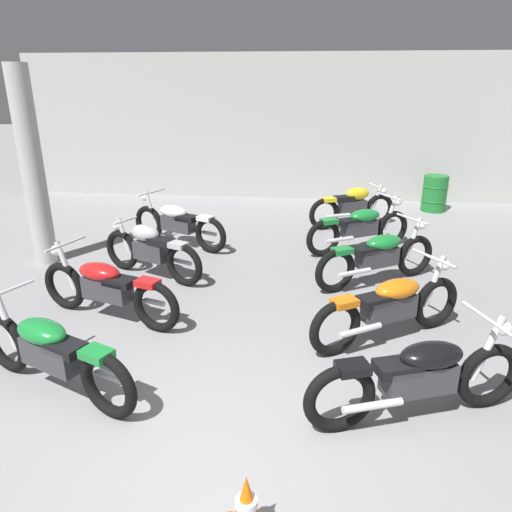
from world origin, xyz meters
The scene contains 14 objects.
ground_plane centered at (0.00, 0.00, 0.00)m, with size 60.00×60.00×0.00m, color gray.
back_wall centered at (0.00, 9.60, 1.80)m, with size 13.48×0.24×3.60m, color #B2B2AD.
support_pillar centered at (-3.72, 4.33, 1.60)m, with size 0.36×0.36×3.20m, color #B2B2AD.
motorcycle_left_row_0 centered at (-1.73, 0.90, 0.45)m, with size 2.03×1.05×0.97m.
motorcycle_left_row_1 centered at (-1.81, 2.43, 0.45)m, with size 2.09×0.91×0.97m.
motorcycle_left_row_2 centered at (-1.70, 3.88, 0.46)m, with size 1.83×0.93×0.88m.
motorcycle_left_row_3 centered at (-1.68, 5.41, 0.45)m, with size 2.01×1.09×0.97m.
motorcycle_right_row_0 centered at (1.77, 0.88, 0.45)m, with size 2.08×0.94×0.97m.
motorcycle_right_row_1 centered at (1.73, 2.29, 0.45)m, with size 1.90×1.24×0.97m.
motorcycle_right_row_2 centered at (1.81, 4.00, 0.45)m, with size 1.92×1.22×0.97m.
motorcycle_right_row_3 centered at (1.68, 5.50, 0.45)m, with size 1.94×1.19×0.97m.
motorcycle_right_row_4 centered at (1.68, 7.01, 0.46)m, with size 1.85×0.89×0.88m.
oil_drum centered at (3.72, 8.57, 0.43)m, with size 0.59×0.59×0.85m.
traffic_cone centered at (0.38, -0.51, 0.26)m, with size 0.32×0.32×0.54m.
Camera 1 is at (0.70, -2.85, 2.94)m, focal length 33.14 mm.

